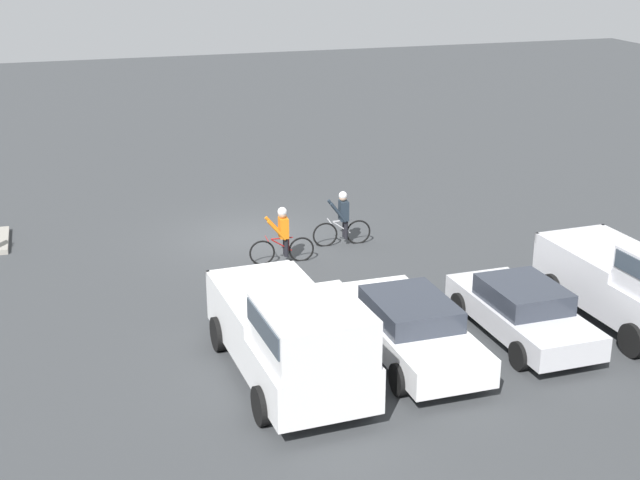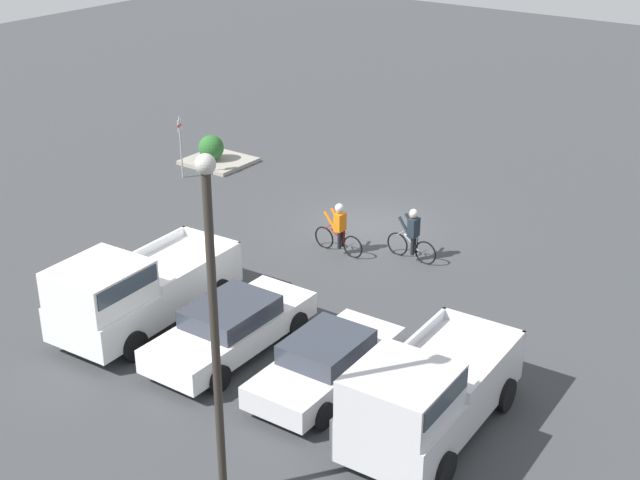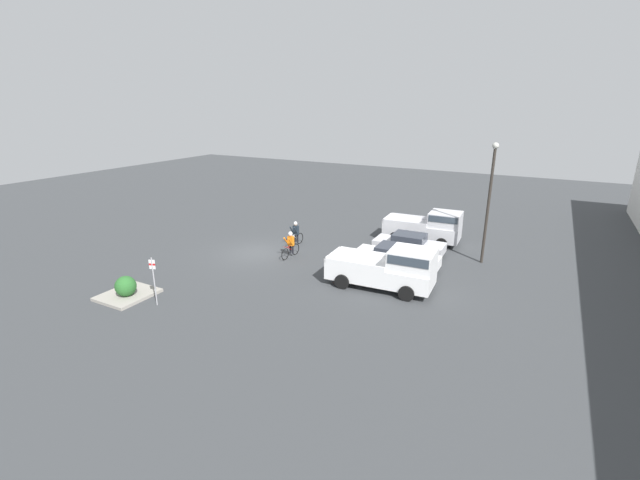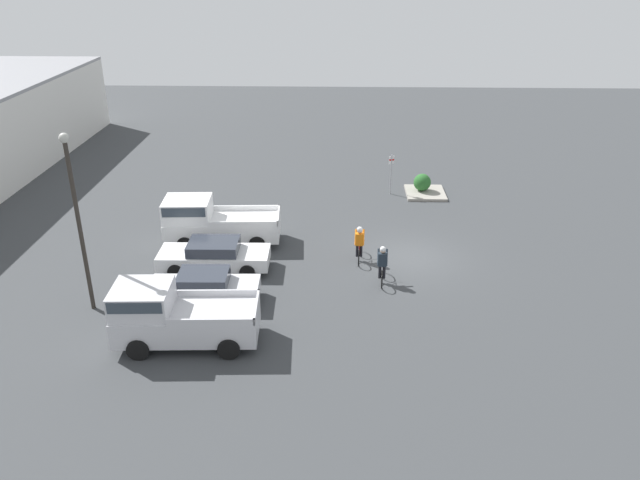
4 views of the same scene
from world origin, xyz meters
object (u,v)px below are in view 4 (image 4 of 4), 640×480
Objects in this scene: sedan_1 at (214,255)px; fire_lane_sign at (391,170)px; pickup_truck_0 at (174,314)px; shrub at (422,182)px; sedan_0 at (204,287)px; cyclist_1 at (382,264)px; cyclist_0 at (359,243)px; lamppost at (77,211)px; pickup_truck_1 at (211,221)px.

sedan_1 is 2.03× the size of fire_lane_sign.
pickup_truck_0 reaches higher than shrub.
fire_lane_sign is at bearing 95.96° from shrub.
sedan_0 is 2.47× the size of cyclist_1.
sedan_1 is 6.44m from cyclist_0.
sedan_1 is 6.35m from lamppost.
cyclist_1 is at bearing -74.97° from sedan_0.
cyclist_1 is at bearing -58.06° from pickup_truck_0.
lamppost reaches higher than pickup_truck_1.
pickup_truck_1 is 3.10× the size of cyclist_1.
lamppost reaches higher than pickup_truck_0.
fire_lane_sign is at bearing -33.31° from sedan_0.
pickup_truck_1 is at bearing -29.85° from lamppost.
pickup_truck_1 is 5.49× the size of shrub.
pickup_truck_1 is 8.67m from cyclist_1.
fire_lane_sign is 0.34× the size of lamppost.
sedan_0 is 5.64m from pickup_truck_1.
fire_lane_sign reaches higher than shrub.
cyclist_1 is at bearing 164.70° from shrub.
pickup_truck_1 is (8.39, 0.26, 0.00)m from pickup_truck_0.
pickup_truck_1 is 2.31× the size of fire_lane_sign.
sedan_0 is at bearing -82.07° from lamppost.
fire_lane_sign reaches higher than sedan_0.
cyclist_0 is at bearing -102.95° from pickup_truck_1.
fire_lane_sign reaches higher than sedan_1.
pickup_truck_0 is 5.30m from lamppost.
fire_lane_sign is (8.57, -2.03, 0.60)m from cyclist_0.
pickup_truck_1 is at bearing 65.00° from cyclist_1.
sedan_1 is 2.72× the size of cyclist_1.
pickup_truck_1 reaches higher than cyclist_1.
pickup_truck_1 is 11.37m from fire_lane_sign.
pickup_truck_0 is 0.72× the size of lamppost.
shrub is (8.76, -3.86, -0.18)m from cyclist_0.
cyclist_1 is at bearing -156.43° from cyclist_0.
fire_lane_sign is (12.54, -8.24, 0.77)m from sedan_0.
fire_lane_sign is 2.38× the size of shrub.
sedan_1 is at bearing 134.27° from shrub.
cyclist_0 is (-1.60, -6.95, -0.31)m from pickup_truck_1.
sedan_1 is at bearing 2.34° from sedan_0.
cyclist_1 is 0.25× the size of lamppost.
sedan_0 is 0.62× the size of lamppost.
sedan_0 is 15.03m from fire_lane_sign.
pickup_truck_0 reaches higher than cyclist_1.
sedan_1 is 14.23m from shrub.
sedan_0 reaches higher than shrub.
cyclist_0 is at bearing 166.69° from fire_lane_sign.
shrub is (10.82, -2.96, -0.17)m from cyclist_1.
cyclist_1 is 10.71m from fire_lane_sign.
cyclist_0 is at bearing -66.47° from lamppost.
sedan_1 reaches higher than sedan_0.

